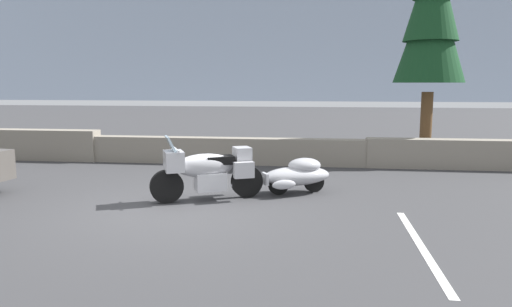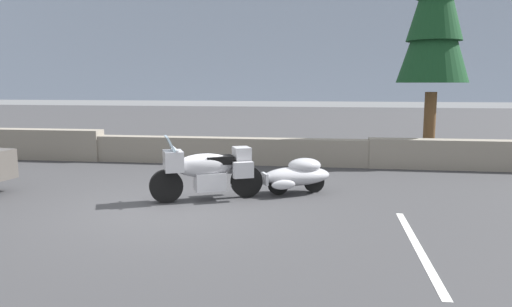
{
  "view_description": "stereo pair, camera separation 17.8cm",
  "coord_description": "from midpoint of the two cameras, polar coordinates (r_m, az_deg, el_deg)",
  "views": [
    {
      "loc": [
        2.66,
        -8.47,
        2.34
      ],
      "look_at": [
        1.33,
        1.64,
        0.85
      ],
      "focal_mm": 33.69,
      "sensor_mm": 36.0,
      "label": 1
    },
    {
      "loc": [
        2.83,
        -8.45,
        2.34
      ],
      "look_at": [
        1.33,
        1.64,
        0.85
      ],
      "focal_mm": 33.69,
      "sensor_mm": 36.0,
      "label": 2
    }
  ],
  "objects": [
    {
      "name": "ground_plane",
      "position": [
        9.2,
        -10.22,
        -6.57
      ],
      "size": [
        80.0,
        80.0,
        0.0
      ],
      "primitive_type": "plane",
      "color": "#38383A"
    },
    {
      "name": "distant_ridgeline",
      "position": [
        103.89,
        6.07,
        11.41
      ],
      "size": [
        240.0,
        80.0,
        16.0
      ],
      "primitive_type": "cube",
      "color": "#99A8BF",
      "rests_on": "ground"
    },
    {
      "name": "parking_stripe_marker",
      "position": [
        7.48,
        18.31,
        -10.34
      ],
      "size": [
        0.12,
        3.6,
        0.01
      ],
      "primitive_type": "cube",
      "color": "silver",
      "rests_on": "ground"
    },
    {
      "name": "touring_motorcycle",
      "position": [
        9.72,
        -6.32,
        -1.93
      ],
      "size": [
        2.15,
        1.32,
        1.33
      ],
      "color": "black",
      "rests_on": "ground"
    },
    {
      "name": "pine_tree_tall",
      "position": [
        15.41,
        19.85,
        16.03
      ],
      "size": [
        2.05,
        2.05,
        7.24
      ],
      "color": "brown",
      "rests_on": "ground"
    },
    {
      "name": "car_shaped_trailer",
      "position": [
        10.31,
        4.4,
        -2.49
      ],
      "size": [
        2.15,
        1.27,
        0.76
      ],
      "color": "black",
      "rests_on": "ground"
    },
    {
      "name": "stone_guard_wall",
      "position": [
        14.19,
        -5.6,
        0.52
      ],
      "size": [
        24.0,
        0.56,
        0.94
      ],
      "color": "gray",
      "rests_on": "ground"
    }
  ]
}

